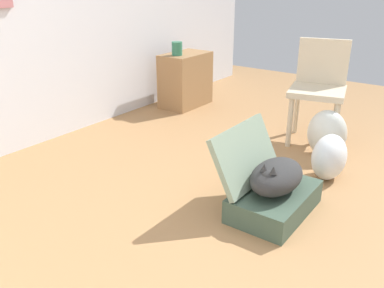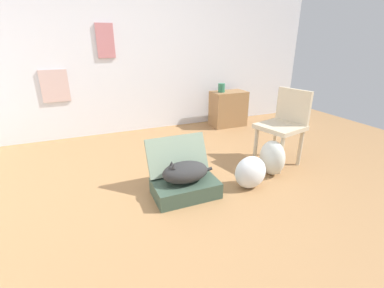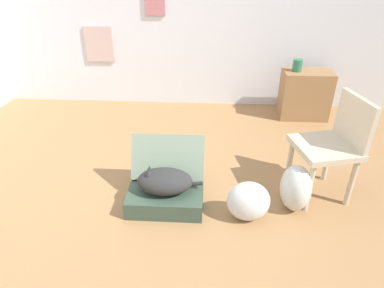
# 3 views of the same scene
# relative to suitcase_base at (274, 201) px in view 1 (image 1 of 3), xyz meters

# --- Properties ---
(ground_plane) EXTENTS (7.68, 7.68, 0.00)m
(ground_plane) POSITION_rel_suitcase_base_xyz_m (-0.08, -0.03, -0.08)
(ground_plane) COLOR #9E7247
(ground_plane) RESTS_ON ground
(suitcase_base) EXTENTS (0.61, 0.39, 0.15)m
(suitcase_base) POSITION_rel_suitcase_base_xyz_m (0.00, 0.00, 0.00)
(suitcase_base) COLOR #384C3D
(suitcase_base) RESTS_ON ground
(suitcase_lid) EXTENTS (0.61, 0.20, 0.36)m
(suitcase_lid) POSITION_rel_suitcase_base_xyz_m (0.00, 0.21, 0.26)
(suitcase_lid) COLOR gray
(suitcase_lid) RESTS_ON suitcase_base
(cat) EXTENTS (0.52, 0.28, 0.22)m
(cat) POSITION_rel_suitcase_base_xyz_m (-0.00, 0.00, 0.17)
(cat) COLOR #2D2D2D
(cat) RESTS_ON suitcase_base
(plastic_bag_white) EXTENTS (0.33, 0.23, 0.33)m
(plastic_bag_white) POSITION_rel_suitcase_base_xyz_m (0.65, -0.11, 0.09)
(plastic_bag_white) COLOR silver
(plastic_bag_white) RESTS_ON ground
(plastic_bag_clear) EXTENTS (0.24, 0.31, 0.39)m
(plastic_bag_clear) POSITION_rel_suitcase_base_xyz_m (1.04, 0.05, 0.12)
(plastic_bag_clear) COLOR silver
(plastic_bag_clear) RESTS_ON ground
(side_table) EXTENTS (0.58, 0.35, 0.59)m
(side_table) POSITION_rel_suitcase_base_xyz_m (1.50, 1.82, 0.22)
(side_table) COLOR olive
(side_table) RESTS_ON ground
(vase_tall) EXTENTS (0.11, 0.11, 0.14)m
(vase_tall) POSITION_rel_suitcase_base_xyz_m (1.35, 1.82, 0.58)
(vase_tall) COLOR #2D7051
(vase_tall) RESTS_ON side_table
(chair) EXTENTS (0.55, 0.54, 0.87)m
(chair) POSITION_rel_suitcase_base_xyz_m (1.33, 0.26, 0.42)
(chair) COLOR beige
(chair) RESTS_ON ground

